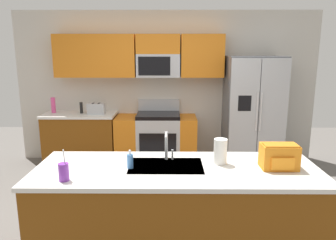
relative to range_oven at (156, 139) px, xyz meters
The scene contains 14 objects.
ground_plane 1.86m from the range_oven, 84.55° to the right, with size 9.00×9.00×0.00m, color #66605B.
kitchen_wall_unit 1.07m from the range_oven, 84.05° to the left, with size 5.20×0.43×2.60m.
back_counter 1.29m from the range_oven, behind, with size 1.21×0.63×0.90m.
range_oven is the anchor object (origin of this frame).
refrigerator 1.68m from the range_oven, ahead, with size 0.90×0.76×1.85m.
island_counter 2.56m from the range_oven, 83.17° to the right, with size 2.59×0.92×0.90m.
toaster 1.14m from the range_oven, behind, with size 0.28×0.16×0.18m.
pepper_mill 1.37m from the range_oven, behind, with size 0.05×0.05×0.19m, color black.
bottle_pink 1.85m from the range_oven, behind, with size 0.07×0.07×0.26m, color #EA4C93.
sink_faucet 2.44m from the range_oven, 84.88° to the right, with size 0.08×0.21×0.28m.
drink_cup_purple 2.96m from the range_oven, 102.42° to the right, with size 0.08×0.08×0.27m.
soap_dispenser 2.61m from the range_oven, 92.70° to the right, with size 0.06×0.06×0.17m.
paper_towel_roll 2.60m from the range_oven, 73.68° to the right, with size 0.12×0.12×0.24m, color white.
backpack 2.88m from the range_oven, 64.37° to the right, with size 0.32×0.22×0.23m.
Camera 1 is at (0.07, -3.49, 1.95)m, focal length 34.23 mm.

